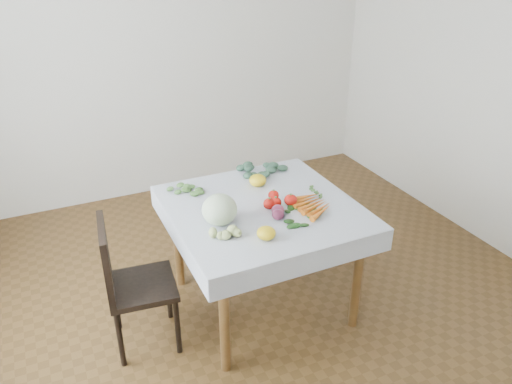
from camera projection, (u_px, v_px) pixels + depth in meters
ground at (262, 302)px, 3.43m from camera, size 4.00×4.00×0.00m
back_wall at (166, 49)px, 4.43m from camera, size 4.00×0.04×2.70m
table at (262, 220)px, 3.13m from camera, size 1.00×1.00×0.75m
tablecloth at (263, 206)px, 3.08m from camera, size 1.12×1.12×0.01m
chair at (127, 278)px, 2.87m from camera, size 0.43×0.43×0.85m
cabbage at (220, 210)px, 2.85m from camera, size 0.26×0.26×0.18m
tomato_a at (274, 195)px, 3.15m from camera, size 0.08×0.08×0.06m
tomato_b at (269, 204)px, 3.04m from camera, size 0.10×0.10×0.07m
tomato_c at (276, 202)px, 3.06m from camera, size 0.09×0.09×0.06m
tomato_d at (291, 200)px, 3.08m from camera, size 0.10×0.10×0.07m
heirloom_back at (258, 180)px, 3.31m from camera, size 0.14×0.14×0.08m
heirloom_front at (266, 233)px, 2.73m from camera, size 0.14×0.14×0.07m
onion_a at (278, 210)px, 2.97m from camera, size 0.08×0.08×0.07m
onion_b at (278, 215)px, 2.92m from camera, size 0.10×0.10×0.06m
tomatillo_cluster at (225, 233)px, 2.76m from camera, size 0.13×0.13×0.05m
carrot_bunch at (313, 204)px, 3.07m from camera, size 0.22×0.30×0.03m
kale_bunch at (263, 170)px, 3.52m from camera, size 0.32×0.24×0.04m
basil_bunch at (303, 215)px, 2.97m from camera, size 0.27×0.23×0.01m
dill_bunch at (184, 190)px, 3.25m from camera, size 0.20×0.20×0.02m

